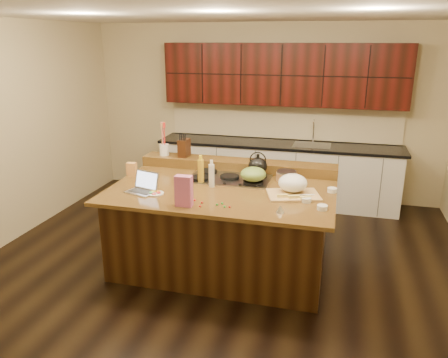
# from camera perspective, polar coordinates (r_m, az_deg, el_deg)

# --- Properties ---
(room) EXTENTS (5.52, 5.02, 2.72)m
(room) POSITION_cam_1_polar(r_m,az_deg,el_deg) (4.61, -0.16, 3.96)
(room) COLOR black
(room) RESTS_ON ground
(island) EXTENTS (2.40, 1.60, 0.92)m
(island) POSITION_cam_1_polar(r_m,az_deg,el_deg) (4.90, -0.15, -6.15)
(island) COLOR black
(island) RESTS_ON ground
(back_ledge) EXTENTS (2.40, 0.30, 0.12)m
(back_ledge) POSITION_cam_1_polar(r_m,az_deg,el_deg) (5.36, 1.79, 1.86)
(back_ledge) COLOR black
(back_ledge) RESTS_ON island
(cooktop) EXTENTS (0.92, 0.52, 0.05)m
(cooktop) POSITION_cam_1_polar(r_m,az_deg,el_deg) (5.00, 0.74, 0.15)
(cooktop) COLOR gray
(cooktop) RESTS_ON island
(back_counter) EXTENTS (3.70, 0.66, 2.40)m
(back_counter) POSITION_cam_1_polar(r_m,az_deg,el_deg) (6.77, 7.24, 5.13)
(back_counter) COLOR silver
(back_counter) RESTS_ON ground
(kettle) EXTENTS (0.23, 0.23, 0.20)m
(kettle) POSITION_cam_1_polar(r_m,az_deg,el_deg) (5.03, 4.42, 1.71)
(kettle) COLOR black
(kettle) RESTS_ON cooktop
(green_bowl) EXTENTS (0.32, 0.32, 0.16)m
(green_bowl) POSITION_cam_1_polar(r_m,az_deg,el_deg) (4.79, 3.84, 0.63)
(green_bowl) COLOR olive
(green_bowl) RESTS_ON cooktop
(laptop) EXTENTS (0.35, 0.31, 0.21)m
(laptop) POSITION_cam_1_polar(r_m,az_deg,el_deg) (4.67, -10.46, -0.96)
(laptop) COLOR #B7B7BC
(laptop) RESTS_ON island
(oil_bottle) EXTENTS (0.09, 0.09, 0.27)m
(oil_bottle) POSITION_cam_1_polar(r_m,az_deg,el_deg) (4.84, -3.05, 0.98)
(oil_bottle) COLOR gold
(oil_bottle) RESTS_ON island
(vinegar_bottle) EXTENTS (0.07, 0.07, 0.25)m
(vinegar_bottle) POSITION_cam_1_polar(r_m,az_deg,el_deg) (4.72, -1.63, 0.45)
(vinegar_bottle) COLOR silver
(vinegar_bottle) RESTS_ON island
(wooden_tray) EXTENTS (0.60, 0.51, 0.21)m
(wooden_tray) POSITION_cam_1_polar(r_m,az_deg,el_deg) (4.55, 8.99, -0.86)
(wooden_tray) COLOR tan
(wooden_tray) RESTS_ON island
(ramekin_a) EXTENTS (0.13, 0.13, 0.04)m
(ramekin_a) POSITION_cam_1_polar(r_m,az_deg,el_deg) (4.22, 12.71, -3.64)
(ramekin_a) COLOR white
(ramekin_a) RESTS_ON island
(ramekin_b) EXTENTS (0.13, 0.13, 0.04)m
(ramekin_b) POSITION_cam_1_polar(r_m,az_deg,el_deg) (4.38, 10.69, -2.68)
(ramekin_b) COLOR white
(ramekin_b) RESTS_ON island
(ramekin_c) EXTENTS (0.12, 0.12, 0.04)m
(ramekin_c) POSITION_cam_1_polar(r_m,az_deg,el_deg) (4.72, 13.94, -1.41)
(ramekin_c) COLOR white
(ramekin_c) RESTS_ON island
(strainer_bowl) EXTENTS (0.29, 0.29, 0.09)m
(strainer_bowl) POSITION_cam_1_polar(r_m,az_deg,el_deg) (5.01, 8.16, 0.34)
(strainer_bowl) COLOR #996B3F
(strainer_bowl) RESTS_ON island
(kitchen_timer) EXTENTS (0.10, 0.10, 0.07)m
(kitchen_timer) POSITION_cam_1_polar(r_m,az_deg,el_deg) (4.08, 7.34, -3.90)
(kitchen_timer) COLOR silver
(kitchen_timer) RESTS_ON island
(pink_bag) EXTENTS (0.16, 0.09, 0.30)m
(pink_bag) POSITION_cam_1_polar(r_m,az_deg,el_deg) (4.18, -5.27, -1.57)
(pink_bag) COLOR #BA5785
(pink_bag) RESTS_ON island
(candy_plate) EXTENTS (0.23, 0.23, 0.01)m
(candy_plate) POSITION_cam_1_polar(r_m,az_deg,el_deg) (4.59, -8.99, -1.86)
(candy_plate) COLOR white
(candy_plate) RESTS_ON island
(package_box) EXTENTS (0.12, 0.09, 0.15)m
(package_box) POSITION_cam_1_polar(r_m,az_deg,el_deg) (5.24, -11.97, 1.28)
(package_box) COLOR #DB974D
(package_box) RESTS_ON island
(utensil_crock) EXTENTS (0.15, 0.15, 0.14)m
(utensil_crock) POSITION_cam_1_polar(r_m,az_deg,el_deg) (5.61, -7.80, 3.81)
(utensil_crock) COLOR white
(utensil_crock) RESTS_ON back_ledge
(knife_block) EXTENTS (0.12, 0.18, 0.22)m
(knife_block) POSITION_cam_1_polar(r_m,az_deg,el_deg) (5.51, -5.23, 4.06)
(knife_block) COLOR black
(knife_block) RESTS_ON back_ledge
(gumdrop_0) EXTENTS (0.02, 0.02, 0.02)m
(gumdrop_0) POSITION_cam_1_polar(r_m,az_deg,el_deg) (4.35, -3.85, -2.76)
(gumdrop_0) COLOR red
(gumdrop_0) RESTS_ON island
(gumdrop_1) EXTENTS (0.02, 0.02, 0.02)m
(gumdrop_1) POSITION_cam_1_polar(r_m,az_deg,el_deg) (4.25, -0.27, -3.20)
(gumdrop_1) COLOR #198C26
(gumdrop_1) RESTS_ON island
(gumdrop_2) EXTENTS (0.02, 0.02, 0.02)m
(gumdrop_2) POSITION_cam_1_polar(r_m,az_deg,el_deg) (4.32, -5.05, -2.92)
(gumdrop_2) COLOR red
(gumdrop_2) RESTS_ON island
(gumdrop_3) EXTENTS (0.02, 0.02, 0.02)m
(gumdrop_3) POSITION_cam_1_polar(r_m,az_deg,el_deg) (4.25, -4.80, -3.27)
(gumdrop_3) COLOR #198C26
(gumdrop_3) RESTS_ON island
(gumdrop_4) EXTENTS (0.02, 0.02, 0.02)m
(gumdrop_4) POSITION_cam_1_polar(r_m,az_deg,el_deg) (4.28, -2.90, -3.09)
(gumdrop_4) COLOR red
(gumdrop_4) RESTS_ON island
(gumdrop_5) EXTENTS (0.02, 0.02, 0.02)m
(gumdrop_5) POSITION_cam_1_polar(r_m,az_deg,el_deg) (4.22, -0.91, -3.37)
(gumdrop_5) COLOR #198C26
(gumdrop_5) RESTS_ON island
(gumdrop_6) EXTENTS (0.02, 0.02, 0.02)m
(gumdrop_6) POSITION_cam_1_polar(r_m,az_deg,el_deg) (4.19, -3.15, -3.56)
(gumdrop_6) COLOR red
(gumdrop_6) RESTS_ON island
(gumdrop_7) EXTENTS (0.02, 0.02, 0.02)m
(gumdrop_7) POSITION_cam_1_polar(r_m,az_deg,el_deg) (4.24, -4.84, -3.31)
(gumdrop_7) COLOR #198C26
(gumdrop_7) RESTS_ON island
(gumdrop_8) EXTENTS (0.02, 0.02, 0.02)m
(gumdrop_8) POSITION_cam_1_polar(r_m,az_deg,el_deg) (4.17, 0.73, -3.66)
(gumdrop_8) COLOR red
(gumdrop_8) RESTS_ON island
(gumdrop_9) EXTENTS (0.02, 0.02, 0.02)m
(gumdrop_9) POSITION_cam_1_polar(r_m,az_deg,el_deg) (4.17, 0.08, -3.64)
(gumdrop_9) COLOR #198C26
(gumdrop_9) RESTS_ON island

